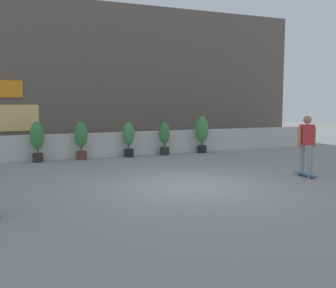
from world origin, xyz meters
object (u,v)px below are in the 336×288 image
object	(u,v)px
potted_plant_1	(81,138)
potted_plant_4	(202,132)
potted_plant_2	(129,137)
potted_plant_0	(37,139)
skater_far_right	(307,143)
potted_plant_3	(165,137)

from	to	relation	value
potted_plant_1	potted_plant_4	size ratio (longest dim) A/B	0.92
potted_plant_2	potted_plant_4	xyz separation A→B (m)	(3.11, 0.00, 0.12)
potted_plant_0	potted_plant_4	world-z (taller)	potted_plant_4
potted_plant_2	potted_plant_1	bearing A→B (deg)	180.00
potted_plant_2	skater_far_right	size ratio (longest dim) A/B	0.78
potted_plant_4	skater_far_right	distance (m)	5.67
potted_plant_1	potted_plant_3	xyz separation A→B (m)	(3.24, 0.00, -0.07)
skater_far_right	potted_plant_0	bearing A→B (deg)	139.76
potted_plant_0	potted_plant_2	world-z (taller)	potted_plant_0
potted_plant_0	potted_plant_1	distance (m)	1.51
potted_plant_0	potted_plant_2	bearing A→B (deg)	-0.00
potted_plant_0	skater_far_right	bearing A→B (deg)	-40.24
potted_plant_3	potted_plant_4	size ratio (longest dim) A/B	0.86
potted_plant_3	skater_far_right	size ratio (longest dim) A/B	0.75
potted_plant_0	potted_plant_4	size ratio (longest dim) A/B	0.95
potted_plant_3	skater_far_right	xyz separation A→B (m)	(1.94, -5.66, 0.24)
potted_plant_3	potted_plant_4	bearing A→B (deg)	0.00
potted_plant_3	potted_plant_4	world-z (taller)	potted_plant_4
potted_plant_1	skater_far_right	xyz separation A→B (m)	(5.18, -5.66, 0.17)
potted_plant_1	potted_plant_2	xyz separation A→B (m)	(1.78, -0.00, -0.03)
potted_plant_0	potted_plant_1	bearing A→B (deg)	0.00
potted_plant_2	potted_plant_3	world-z (taller)	potted_plant_2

